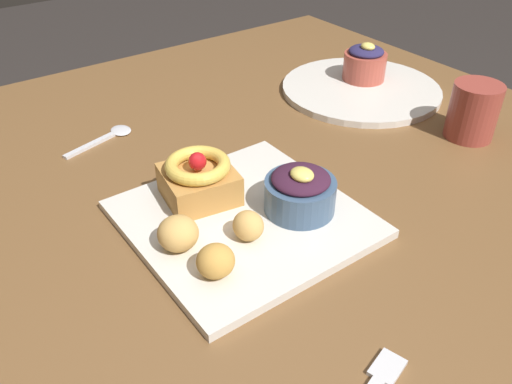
% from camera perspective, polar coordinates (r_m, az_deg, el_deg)
% --- Properties ---
extents(dining_table, '(1.23, 1.09, 0.73)m').
position_cam_1_polar(dining_table, '(0.80, 4.79, -4.82)').
color(dining_table, brown).
rests_on(dining_table, ground_plane).
extents(front_plate, '(0.28, 0.28, 0.01)m').
position_cam_1_polar(front_plate, '(0.67, -1.38, -2.95)').
color(front_plate, silver).
rests_on(front_plate, dining_table).
extents(cake_slice, '(0.10, 0.10, 0.07)m').
position_cam_1_polar(cake_slice, '(0.69, -6.24, 1.45)').
color(cake_slice, '#B77F3D').
rests_on(cake_slice, front_plate).
extents(berry_ramekin, '(0.09, 0.09, 0.07)m').
position_cam_1_polar(berry_ramekin, '(0.67, 4.82, 0.09)').
color(berry_ramekin, '#3D5675').
rests_on(berry_ramekin, front_plate).
extents(fritter_front, '(0.05, 0.05, 0.04)m').
position_cam_1_polar(fritter_front, '(0.62, -8.47, -4.47)').
color(fritter_front, tan).
rests_on(fritter_front, front_plate).
extents(fritter_middle, '(0.04, 0.04, 0.04)m').
position_cam_1_polar(fritter_middle, '(0.58, -4.41, -7.48)').
color(fritter_middle, gold).
rests_on(fritter_middle, front_plate).
extents(fritter_back, '(0.04, 0.04, 0.04)m').
position_cam_1_polar(fritter_back, '(0.62, -0.85, -3.67)').
color(fritter_back, tan).
rests_on(fritter_back, front_plate).
extents(back_plate, '(0.30, 0.30, 0.01)m').
position_cam_1_polar(back_plate, '(1.04, 11.32, 10.90)').
color(back_plate, silver).
rests_on(back_plate, dining_table).
extents(back_ramekin, '(0.08, 0.08, 0.07)m').
position_cam_1_polar(back_ramekin, '(1.06, 11.74, 13.57)').
color(back_ramekin, '#B24C3D').
rests_on(back_ramekin, back_plate).
extents(spoon, '(0.06, 0.12, 0.00)m').
position_cam_1_polar(spoon, '(0.89, -15.78, 5.82)').
color(spoon, silver).
rests_on(spoon, dining_table).
extents(coffee_mug, '(0.08, 0.08, 0.09)m').
position_cam_1_polar(coffee_mug, '(0.92, 22.54, 8.12)').
color(coffee_mug, '#993D33').
rests_on(coffee_mug, dining_table).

